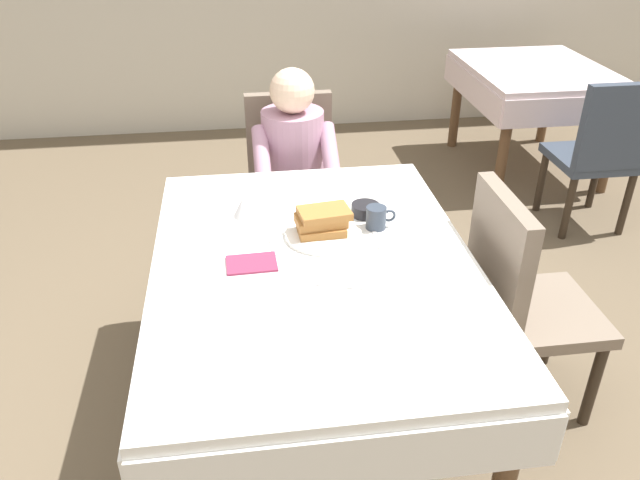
# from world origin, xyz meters

# --- Properties ---
(ground_plane) EXTENTS (14.00, 14.00, 0.00)m
(ground_plane) POSITION_xyz_m (0.00, 0.00, 0.00)
(ground_plane) COLOR brown
(dining_table_main) EXTENTS (1.12, 1.52, 0.74)m
(dining_table_main) POSITION_xyz_m (0.00, 0.00, 0.65)
(dining_table_main) COLOR white
(dining_table_main) RESTS_ON ground
(chair_diner) EXTENTS (0.44, 0.45, 0.93)m
(chair_diner) POSITION_xyz_m (0.03, 1.17, 0.53)
(chair_diner) COLOR #7A6B5B
(chair_diner) RESTS_ON ground
(diner_person) EXTENTS (0.40, 0.43, 1.12)m
(diner_person) POSITION_xyz_m (0.03, 1.01, 0.67)
(diner_person) COLOR #B2849E
(diner_person) RESTS_ON ground
(chair_right_side) EXTENTS (0.45, 0.44, 0.93)m
(chair_right_side) POSITION_xyz_m (0.77, 0.00, 0.53)
(chair_right_side) COLOR #7A6B5B
(chair_right_side) RESTS_ON ground
(plate_breakfast) EXTENTS (0.28, 0.28, 0.02)m
(plate_breakfast) POSITION_xyz_m (0.05, 0.15, 0.75)
(plate_breakfast) COLOR white
(plate_breakfast) RESTS_ON dining_table_main
(breakfast_stack) EXTENTS (0.21, 0.14, 0.09)m
(breakfast_stack) POSITION_xyz_m (0.05, 0.16, 0.80)
(breakfast_stack) COLOR #A36B33
(breakfast_stack) RESTS_ON plate_breakfast
(cup_coffee) EXTENTS (0.11, 0.08, 0.08)m
(cup_coffee) POSITION_xyz_m (0.26, 0.19, 0.78)
(cup_coffee) COLOR #333D4C
(cup_coffee) RESTS_ON dining_table_main
(bowl_butter) EXTENTS (0.11, 0.11, 0.04)m
(bowl_butter) POSITION_xyz_m (0.24, 0.30, 0.76)
(bowl_butter) COLOR black
(bowl_butter) RESTS_ON dining_table_main
(syrup_pitcher) EXTENTS (0.08, 0.08, 0.07)m
(syrup_pitcher) POSITION_xyz_m (-0.23, 0.35, 0.78)
(syrup_pitcher) COLOR silver
(syrup_pitcher) RESTS_ON dining_table_main
(fork_left_of_plate) EXTENTS (0.02, 0.18, 0.00)m
(fork_left_of_plate) POSITION_xyz_m (-0.14, 0.13, 0.74)
(fork_left_of_plate) COLOR silver
(fork_left_of_plate) RESTS_ON dining_table_main
(knife_right_of_plate) EXTENTS (0.02, 0.20, 0.00)m
(knife_right_of_plate) POSITION_xyz_m (0.24, 0.13, 0.74)
(knife_right_of_plate) COLOR silver
(knife_right_of_plate) RESTS_ON dining_table_main
(spoon_near_edge) EXTENTS (0.15, 0.06, 0.00)m
(spoon_near_edge) POSITION_xyz_m (0.06, -0.17, 0.74)
(spoon_near_edge) COLOR silver
(spoon_near_edge) RESTS_ON dining_table_main
(napkin_folded) EXTENTS (0.17, 0.13, 0.01)m
(napkin_folded) POSITION_xyz_m (-0.21, 0.00, 0.74)
(napkin_folded) COLOR #8C2D4C
(napkin_folded) RESTS_ON dining_table_main
(background_table_far) EXTENTS (0.92, 1.12, 0.74)m
(background_table_far) POSITION_xyz_m (1.82, 2.24, 0.62)
(background_table_far) COLOR silver
(background_table_far) RESTS_ON ground
(background_chair_empty) EXTENTS (0.44, 0.45, 0.93)m
(background_chair_empty) POSITION_xyz_m (1.82, 1.29, 0.53)
(background_chair_empty) COLOR #384251
(background_chair_empty) RESTS_ON ground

